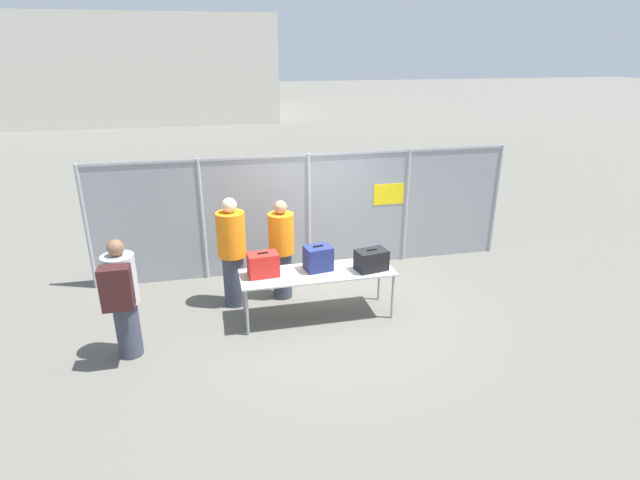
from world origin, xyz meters
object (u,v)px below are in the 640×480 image
(suitcase_navy, at_px, (318,258))
(security_worker_near, at_px, (282,249))
(suitcase_black, at_px, (371,260))
(security_worker_far, at_px, (232,251))
(inspection_table, at_px, (317,275))
(utility_trailer, at_px, (348,219))
(suitcase_red, at_px, (263,265))
(traveler_hooded, at_px, (122,296))

(suitcase_navy, xyz_separation_m, security_worker_near, (-0.46, 0.71, -0.08))
(suitcase_black, bearing_deg, security_worker_far, 158.60)
(inspection_table, xyz_separation_m, utility_trailer, (1.41, 3.25, -0.28))
(suitcase_black, bearing_deg, suitcase_red, 174.75)
(traveler_hooded, relative_size, security_worker_near, 1.00)
(suitcase_red, xyz_separation_m, suitcase_navy, (0.85, 0.04, 0.01))
(security_worker_far, xyz_separation_m, utility_trailer, (2.65, 2.54, -0.50))
(suitcase_red, xyz_separation_m, security_worker_near, (0.39, 0.75, -0.07))
(suitcase_black, distance_m, security_worker_far, 2.22)
(traveler_hooded, bearing_deg, inspection_table, -9.71)
(suitcase_navy, relative_size, traveler_hooded, 0.26)
(inspection_table, xyz_separation_m, suitcase_red, (-0.82, 0.05, 0.23))
(traveler_hooded, height_order, security_worker_near, security_worker_near)
(suitcase_navy, height_order, suitcase_black, suitcase_navy)
(suitcase_navy, distance_m, suitcase_black, 0.82)
(inspection_table, bearing_deg, traveler_hooded, -169.44)
(suitcase_navy, bearing_deg, traveler_hooded, -167.82)
(suitcase_red, bearing_deg, suitcase_navy, 2.42)
(suitcase_red, xyz_separation_m, traveler_hooded, (-1.92, -0.56, -0.01))
(traveler_hooded, distance_m, utility_trailer, 5.63)
(utility_trailer, bearing_deg, suitcase_black, -99.97)
(suitcase_navy, distance_m, security_worker_far, 1.41)
(utility_trailer, bearing_deg, inspection_table, -113.54)
(security_worker_far, bearing_deg, security_worker_near, -169.68)
(utility_trailer, bearing_deg, security_worker_far, -136.25)
(suitcase_red, xyz_separation_m, security_worker_far, (-0.42, 0.66, -0.00))
(suitcase_black, bearing_deg, security_worker_near, 144.46)
(security_worker_near, bearing_deg, traveler_hooded, 28.89)
(suitcase_black, xyz_separation_m, traveler_hooded, (-3.57, -0.41, 0.01))
(traveler_hooded, distance_m, security_worker_near, 2.66)
(security_worker_far, distance_m, utility_trailer, 3.71)
(traveler_hooded, bearing_deg, security_worker_far, 18.75)
(suitcase_navy, bearing_deg, suitcase_black, -13.20)
(suitcase_navy, height_order, security_worker_near, security_worker_near)
(suitcase_black, distance_m, security_worker_near, 1.54)
(suitcase_red, bearing_deg, inspection_table, -3.56)
(inspection_table, height_order, suitcase_black, suitcase_black)
(security_worker_near, height_order, security_worker_far, security_worker_far)
(utility_trailer, bearing_deg, traveler_hooded, -137.88)
(suitcase_navy, bearing_deg, security_worker_far, 153.85)
(security_worker_far, relative_size, utility_trailer, 0.47)
(security_worker_near, bearing_deg, suitcase_red, 61.72)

